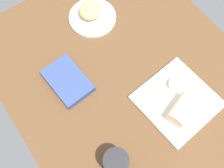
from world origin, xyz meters
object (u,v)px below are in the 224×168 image
round_plate (92,17)px  coffee_mug (117,164)px  breakfast_wrap (182,109)px  scone_pastry (90,10)px  sauce_cup (175,84)px  square_plate (177,101)px  book_stack (68,81)px

round_plate → coffee_mug: coffee_mug is taller
breakfast_wrap → coffee_mug: size_ratio=0.83×
scone_pastry → coffee_mug: (-57.06, 27.24, 1.10)cm
scone_pastry → sauce_cup: size_ratio=1.87×
scone_pastry → breakfast_wrap: 55.32cm
scone_pastry → square_plate: (-51.20, -4.72, -3.23)cm
scone_pastry → coffee_mug: coffee_mug is taller
square_plate → book_stack: book_stack is taller
coffee_mug → square_plate: bearing=-79.6°
sauce_cup → breakfast_wrap: breakfast_wrap is taller
round_plate → book_stack: bearing=128.7°
scone_pastry → book_stack: (-20.93, 24.41, -2.50)cm
breakfast_wrap → square_plate: bearing=132.9°
square_plate → scone_pastry: bearing=5.3°
breakfast_wrap → coffee_mug: bearing=-104.4°
book_stack → coffee_mug: 36.42cm
book_stack → coffee_mug: bearing=175.5°
sauce_cup → round_plate: bearing=9.5°
scone_pastry → breakfast_wrap: bearing=-177.5°
square_plate → round_plate: bearing=5.3°
scone_pastry → coffee_mug: 63.24cm
square_plate → breakfast_wrap: breakfast_wrap is taller
sauce_cup → coffee_mug: coffee_mug is taller
book_stack → breakfast_wrap: bearing=-142.0°
square_plate → book_stack: (30.27, 29.13, 0.73)cm
breakfast_wrap → sauce_cup: bearing=132.9°
square_plate → coffee_mug: size_ratio=1.91×
round_plate → coffee_mug: (-55.72, 27.30, 4.44)cm
round_plate → scone_pastry: scone_pastry is taller
square_plate → book_stack: size_ratio=1.32×
breakfast_wrap → coffee_mug: (-1.80, 29.68, 0.13)cm
round_plate → book_stack: book_stack is taller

